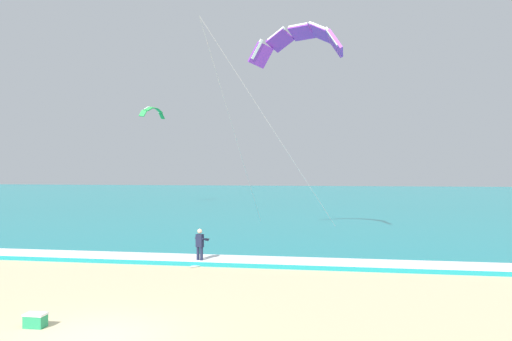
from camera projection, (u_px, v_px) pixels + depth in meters
name	position (u px, v px, depth m)	size (l,w,h in m)	color
ground_plane	(93.00, 337.00, 13.49)	(200.00, 200.00, 0.00)	beige
sea	(304.00, 197.00, 82.54)	(200.00, 120.00, 0.20)	teal
surf_foam	(206.00, 258.00, 24.42)	(200.00, 1.92, 0.04)	white
surfboard	(200.00, 265.00, 23.76)	(0.90, 1.47, 0.09)	white
kitesurfer	(200.00, 245.00, 23.78)	(0.64, 0.63, 1.69)	#191E38
kite_primary	(298.00, 41.00, 31.13)	(6.67, 9.35, 12.08)	purple
kite_distant	(153.00, 111.00, 63.40)	(2.15, 3.81, 1.43)	green
cooler_box	(35.00, 320.00, 14.33)	(0.58, 0.38, 0.40)	#238E5B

